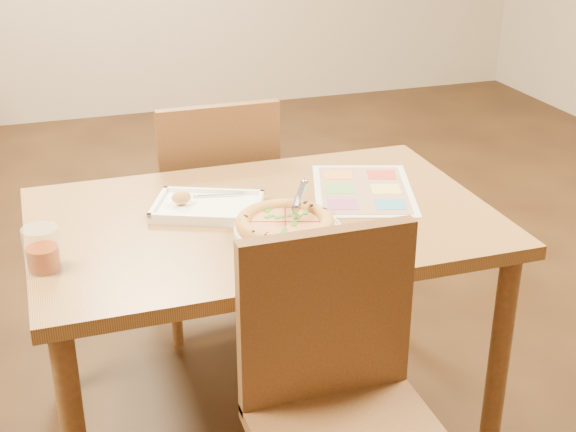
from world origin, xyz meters
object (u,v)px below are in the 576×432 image
object	(u,v)px
chair_far	(215,189)
glass_tumbler	(42,252)
pizza_cutter	(299,199)
appetizer_tray	(206,207)
pizza	(285,223)
dining_table	(263,242)
plate	(288,230)
chair_near	(339,380)
menu	(363,190)

from	to	relation	value
chair_far	glass_tumbler	xyz separation A→B (m)	(-0.61, -0.75, 0.20)
pizza_cutter	appetizer_tray	distance (m)	0.29
glass_tumbler	pizza	bearing A→B (deg)	1.12
pizza_cutter	appetizer_tray	xyz separation A→B (m)	(-0.22, 0.18, -0.07)
dining_table	pizza_cutter	size ratio (longest dim) A/B	11.05
chair_far	plate	distance (m)	0.75
appetizer_tray	plate	bearing A→B (deg)	-50.16
appetizer_tray	glass_tumbler	bearing A→B (deg)	-153.96
dining_table	pizza_cutter	world-z (taller)	pizza_cutter
chair_near	plate	xyz separation A→B (m)	(0.03, 0.47, 0.16)
pizza_cutter	glass_tumbler	xyz separation A→B (m)	(-0.68, -0.05, -0.03)
chair_far	menu	bearing A→B (deg)	123.44
pizza	glass_tumbler	world-z (taller)	glass_tumbler
pizza_cutter	glass_tumbler	size ratio (longest dim) A/B	1.05
pizza_cutter	chair_near	bearing A→B (deg)	-154.84
pizza_cutter	glass_tumbler	world-z (taller)	same
chair_far	appetizer_tray	world-z (taller)	chair_far
plate	glass_tumbler	size ratio (longest dim) A/B	2.62
plate	glass_tumbler	world-z (taller)	glass_tumbler
chair_far	pizza	xyz separation A→B (m)	(0.02, -0.73, 0.18)
appetizer_tray	menu	distance (m)	0.49
pizza	pizza_cutter	world-z (taller)	pizza_cutter
plate	chair_near	bearing A→B (deg)	-93.85
appetizer_tray	pizza	bearing A→B (deg)	-51.10
plate	chair_far	bearing A→B (deg)	92.45
pizza	glass_tumbler	size ratio (longest dim) A/B	2.40
chair_near	glass_tumbler	bearing A→B (deg)	142.92
chair_near	plate	world-z (taller)	chair_near
chair_near	plate	bearing A→B (deg)	86.15
pizza	chair_near	bearing A→B (deg)	-92.90
menu	dining_table	bearing A→B (deg)	-166.85
pizza_cutter	pizza	bearing A→B (deg)	157.01
dining_table	appetizer_tray	world-z (taller)	appetizer_tray
glass_tumbler	menu	bearing A→B (deg)	13.32
pizza_cutter	menu	size ratio (longest dim) A/B	0.28
chair_near	menu	size ratio (longest dim) A/B	1.13
pizza	glass_tumbler	xyz separation A→B (m)	(-0.63, -0.01, 0.02)
chair_near	pizza_cutter	distance (m)	0.56
menu	chair_near	bearing A→B (deg)	-116.78
plate	menu	world-z (taller)	plate
dining_table	pizza_cutter	xyz separation A→B (m)	(0.07, -0.10, 0.16)
chair_near	pizza	world-z (taller)	chair_near
dining_table	menu	world-z (taller)	menu
glass_tumbler	menu	xyz separation A→B (m)	(0.95, 0.22, -0.05)
plate	pizza_cutter	bearing A→B (deg)	39.60
plate	appetizer_tray	size ratio (longest dim) A/B	0.81
dining_table	chair_near	world-z (taller)	chair_near
pizza	plate	bearing A→B (deg)	-15.52
chair_far	pizza_cutter	bearing A→B (deg)	96.06
plate	pizza	xyz separation A→B (m)	(-0.01, 0.00, 0.02)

